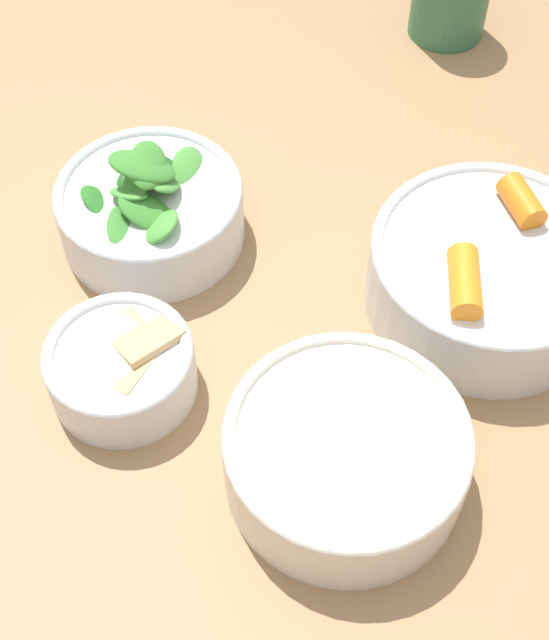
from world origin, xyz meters
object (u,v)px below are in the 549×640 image
object	(u,v)px
bowl_carrots	(489,272)
bowl_beans_hotdog	(345,456)
bowl_greens	(150,208)
bowl_cookies	(121,365)

from	to	relation	value
bowl_carrots	bowl_beans_hotdog	size ratio (longest dim) A/B	1.13
bowl_carrots	bowl_beans_hotdog	xyz separation A→B (m)	(0.19, -0.08, -0.01)
bowl_carrots	bowl_beans_hotdog	world-z (taller)	bowl_carrots
bowl_carrots	bowl_greens	size ratio (longest dim) A/B	1.22
bowl_carrots	bowl_cookies	distance (m)	0.30
bowl_greens	bowl_cookies	xyz separation A→B (m)	(0.15, 0.03, -0.01)
bowl_beans_hotdog	bowl_greens	bearing A→B (deg)	-131.47
bowl_carrots	bowl_cookies	world-z (taller)	bowl_carrots
bowl_greens	bowl_cookies	bearing A→B (deg)	11.45
bowl_beans_hotdog	bowl_carrots	bearing A→B (deg)	157.67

